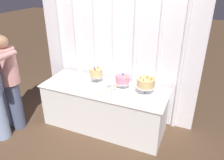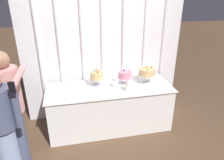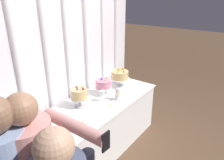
{
  "view_description": "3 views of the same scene",
  "coord_description": "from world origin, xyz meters",
  "px_view_note": "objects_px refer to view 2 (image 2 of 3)",
  "views": [
    {
      "loc": [
        1.4,
        -2.82,
        2.47
      ],
      "look_at": [
        0.16,
        0.07,
        0.96
      ],
      "focal_mm": 35.35,
      "sensor_mm": 36.0,
      "label": 1
    },
    {
      "loc": [
        -0.62,
        -2.99,
        2.29
      ],
      "look_at": [
        0.02,
        0.0,
        0.95
      ],
      "focal_mm": 33.21,
      "sensor_mm": 36.0,
      "label": 2
    },
    {
      "loc": [
        -1.97,
        -1.61,
        2.2
      ],
      "look_at": [
        0.24,
        0.01,
        1.06
      ],
      "focal_mm": 34.04,
      "sensor_mm": 36.0,
      "label": 3
    }
  ],
  "objects_px": {
    "tealight_near_right": "(84,94)",
    "guest_girl_blue_dress": "(11,108)",
    "cake_display_rightmost": "(147,73)",
    "flower_vase": "(127,86)",
    "cake_display_leftmost": "(97,76)",
    "cake_display_center": "(125,75)",
    "guest_man_dark_suit": "(2,128)",
    "cake_table": "(110,107)",
    "wine_glass": "(116,81)",
    "tealight_far_left": "(64,93)",
    "tealight_near_left": "(74,93)",
    "tealight_far_right": "(115,92)"
  },
  "relations": [
    {
      "from": "tealight_near_right",
      "to": "guest_girl_blue_dress",
      "type": "distance_m",
      "value": 1.06
    },
    {
      "from": "cake_display_rightmost",
      "to": "flower_vase",
      "type": "xyz_separation_m",
      "value": [
        -0.43,
        -0.25,
        -0.1
      ]
    },
    {
      "from": "cake_display_leftmost",
      "to": "cake_display_center",
      "type": "bearing_deg",
      "value": -2.11
    },
    {
      "from": "guest_man_dark_suit",
      "to": "cake_table",
      "type": "bearing_deg",
      "value": 33.34
    },
    {
      "from": "tealight_near_right",
      "to": "cake_display_rightmost",
      "type": "bearing_deg",
      "value": 12.62
    },
    {
      "from": "wine_glass",
      "to": "guest_girl_blue_dress",
      "type": "xyz_separation_m",
      "value": [
        -1.5,
        -0.6,
        0.03
      ]
    },
    {
      "from": "cake_table",
      "to": "cake_display_leftmost",
      "type": "relative_size",
      "value": 6.95
    },
    {
      "from": "guest_girl_blue_dress",
      "to": "cake_table",
      "type": "bearing_deg",
      "value": 24.1
    },
    {
      "from": "tealight_far_left",
      "to": "tealight_near_left",
      "type": "bearing_deg",
      "value": -5.88
    },
    {
      "from": "tealight_far_left",
      "to": "flower_vase",
      "type": "bearing_deg",
      "value": -5.96
    },
    {
      "from": "guest_man_dark_suit",
      "to": "cake_display_rightmost",
      "type": "bearing_deg",
      "value": 25.68
    },
    {
      "from": "cake_display_leftmost",
      "to": "flower_vase",
      "type": "bearing_deg",
      "value": -33.11
    },
    {
      "from": "wine_glass",
      "to": "cake_display_center",
      "type": "bearing_deg",
      "value": 34.11
    },
    {
      "from": "cake_display_center",
      "to": "tealight_far_right",
      "type": "relative_size",
      "value": 5.78
    },
    {
      "from": "cake_table",
      "to": "tealight_near_left",
      "type": "xyz_separation_m",
      "value": [
        -0.6,
        -0.09,
        0.4
      ]
    },
    {
      "from": "cake_table",
      "to": "tealight_near_left",
      "type": "distance_m",
      "value": 0.73
    },
    {
      "from": "cake_table",
      "to": "tealight_far_left",
      "type": "xyz_separation_m",
      "value": [
        -0.76,
        -0.07,
        0.4
      ]
    },
    {
      "from": "cake_display_leftmost",
      "to": "tealight_near_left",
      "type": "height_order",
      "value": "cake_display_leftmost"
    },
    {
      "from": "cake_display_leftmost",
      "to": "guest_girl_blue_dress",
      "type": "bearing_deg",
      "value": -148.13
    },
    {
      "from": "cake_table",
      "to": "guest_girl_blue_dress",
      "type": "relative_size",
      "value": 1.27
    },
    {
      "from": "tealight_near_left",
      "to": "tealight_near_right",
      "type": "relative_size",
      "value": 0.95
    },
    {
      "from": "wine_glass",
      "to": "tealight_near_right",
      "type": "xyz_separation_m",
      "value": [
        -0.55,
        -0.15,
        -0.11
      ]
    },
    {
      "from": "flower_vase",
      "to": "guest_girl_blue_dress",
      "type": "bearing_deg",
      "value": -164.81
    },
    {
      "from": "cake_display_center",
      "to": "tealight_near_right",
      "type": "xyz_separation_m",
      "value": [
        -0.74,
        -0.28,
        -0.15
      ]
    },
    {
      "from": "cake_display_rightmost",
      "to": "guest_girl_blue_dress",
      "type": "height_order",
      "value": "guest_girl_blue_dress"
    },
    {
      "from": "tealight_near_right",
      "to": "tealight_far_right",
      "type": "relative_size",
      "value": 1.04
    },
    {
      "from": "cake_display_leftmost",
      "to": "tealight_far_left",
      "type": "height_order",
      "value": "cake_display_leftmost"
    },
    {
      "from": "guest_man_dark_suit",
      "to": "flower_vase",
      "type": "bearing_deg",
      "value": 24.4
    },
    {
      "from": "cake_display_rightmost",
      "to": "tealight_far_right",
      "type": "bearing_deg",
      "value": -155.78
    },
    {
      "from": "tealight_far_left",
      "to": "guest_girl_blue_dress",
      "type": "distance_m",
      "value": 0.86
    },
    {
      "from": "tealight_near_left",
      "to": "cake_display_rightmost",
      "type": "bearing_deg",
      "value": 7.17
    },
    {
      "from": "tealight_far_left",
      "to": "guest_girl_blue_dress",
      "type": "bearing_deg",
      "value": -139.3
    },
    {
      "from": "wine_glass",
      "to": "flower_vase",
      "type": "distance_m",
      "value": 0.22
    },
    {
      "from": "flower_vase",
      "to": "cake_table",
      "type": "bearing_deg",
      "value": 145.23
    },
    {
      "from": "cake_display_leftmost",
      "to": "tealight_far_left",
      "type": "xyz_separation_m",
      "value": [
        -0.56,
        -0.19,
        -0.17
      ]
    },
    {
      "from": "cake_table",
      "to": "cake_display_leftmost",
      "type": "xyz_separation_m",
      "value": [
        -0.2,
        0.12,
        0.57
      ]
    },
    {
      "from": "cake_display_rightmost",
      "to": "guest_girl_blue_dress",
      "type": "bearing_deg",
      "value": -161.41
    },
    {
      "from": "tealight_near_left",
      "to": "tealight_near_right",
      "type": "height_order",
      "value": "same"
    },
    {
      "from": "cake_table",
      "to": "guest_man_dark_suit",
      "type": "xyz_separation_m",
      "value": [
        -1.43,
        -0.94,
        0.47
      ]
    },
    {
      "from": "cake_table",
      "to": "tealight_near_right",
      "type": "xyz_separation_m",
      "value": [
        -0.45,
        -0.18,
        0.4
      ]
    },
    {
      "from": "cake_display_leftmost",
      "to": "tealight_far_right",
      "type": "distance_m",
      "value": 0.45
    },
    {
      "from": "flower_vase",
      "to": "tealight_far_right",
      "type": "relative_size",
      "value": 4.02
    },
    {
      "from": "cake_display_rightmost",
      "to": "tealight_near_right",
      "type": "relative_size",
      "value": 6.72
    },
    {
      "from": "cake_display_leftmost",
      "to": "flower_vase",
      "type": "relative_size",
      "value": 1.67
    },
    {
      "from": "tealight_far_left",
      "to": "guest_girl_blue_dress",
      "type": "height_order",
      "value": "guest_girl_blue_dress"
    },
    {
      "from": "wine_glass",
      "to": "tealight_far_left",
      "type": "bearing_deg",
      "value": -177.08
    },
    {
      "from": "cake_table",
      "to": "guest_girl_blue_dress",
      "type": "distance_m",
      "value": 1.62
    },
    {
      "from": "tealight_far_left",
      "to": "guest_girl_blue_dress",
      "type": "relative_size",
      "value": 0.02
    },
    {
      "from": "cake_display_rightmost",
      "to": "wine_glass",
      "type": "relative_size",
      "value": 1.98
    },
    {
      "from": "wine_glass",
      "to": "tealight_far_left",
      "type": "distance_m",
      "value": 0.86
    }
  ]
}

